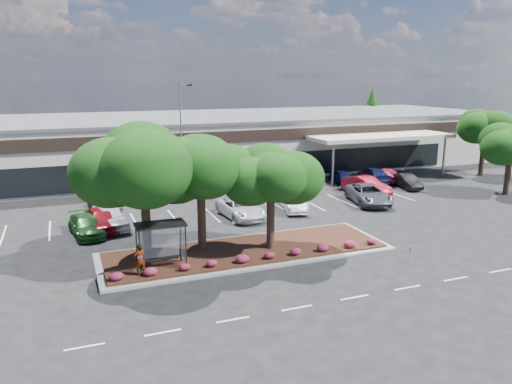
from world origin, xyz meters
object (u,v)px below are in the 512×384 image
object	(u,v)px
car_0	(86,226)
survey_stake	(410,252)
car_1	(101,219)
light_pole	(182,144)

from	to	relation	value
car_0	survey_stake	bearing A→B (deg)	-43.58
survey_stake	car_1	distance (m)	21.12
car_1	survey_stake	bearing A→B (deg)	-44.79
survey_stake	car_0	size ratio (longest dim) A/B	0.20
survey_stake	car_0	world-z (taller)	car_0
light_pole	car_1	distance (m)	13.56
light_pole	car_0	bearing A→B (deg)	-131.18
light_pole	survey_stake	size ratio (longest dim) A/B	10.71
survey_stake	car_0	bearing A→B (deg)	144.65
light_pole	survey_stake	bearing A→B (deg)	-70.75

